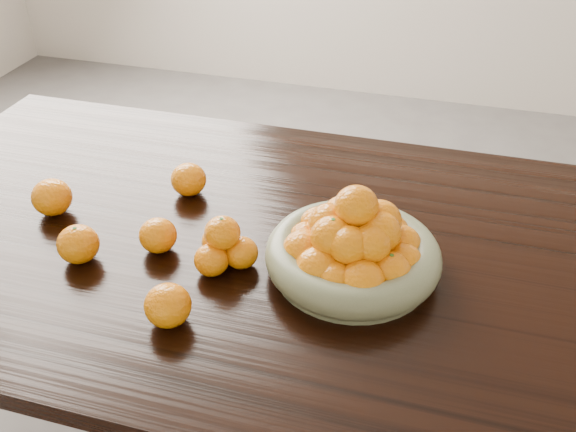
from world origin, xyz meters
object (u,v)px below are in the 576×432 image
(fruit_bowl, at_px, (353,248))
(orange_pyramid, at_px, (223,246))
(loose_orange_0, at_px, (78,244))
(dining_table, at_px, (309,280))

(fruit_bowl, relative_size, orange_pyramid, 2.67)
(fruit_bowl, bearing_deg, loose_orange_0, -167.96)
(loose_orange_0, bearing_deg, orange_pyramid, 13.11)
(orange_pyramid, bearing_deg, fruit_bowl, 10.81)
(orange_pyramid, height_order, loose_orange_0, orange_pyramid)
(fruit_bowl, height_order, orange_pyramid, fruit_bowl)
(dining_table, height_order, loose_orange_0, loose_orange_0)
(dining_table, distance_m, orange_pyramid, 0.22)
(loose_orange_0, bearing_deg, dining_table, 21.47)
(orange_pyramid, distance_m, loose_orange_0, 0.29)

